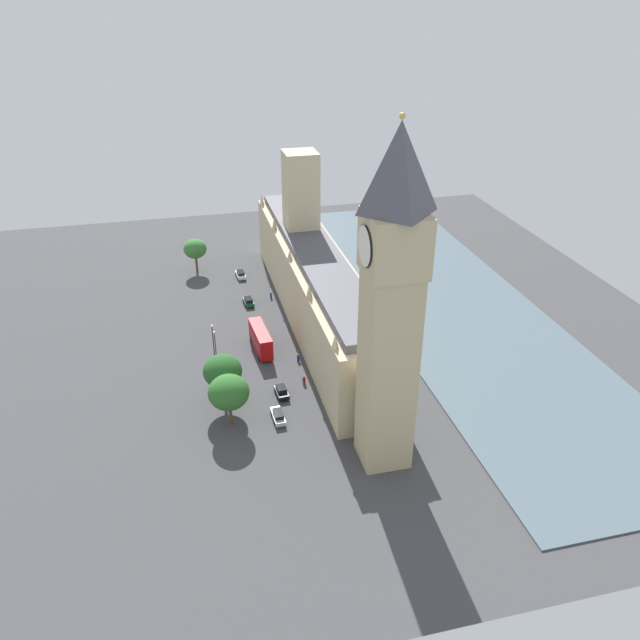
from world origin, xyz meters
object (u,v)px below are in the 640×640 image
Objects in this scene: car_white_leading at (241,274)px; car_silver_by_river_gate at (278,416)px; plane_tree_slot_10 at (229,392)px; pedestrian_under_trees at (298,358)px; plane_tree_far_end at (195,249)px; parliament_building at (315,281)px; pedestrian_kerbside at (271,295)px; street_lamp_slot_12 at (213,334)px; clock_tower at (391,303)px; plane_tree_near_tower at (223,371)px; car_dark_green_midblock at (248,301)px; pedestrian_trailing at (304,380)px; car_black_corner at (282,391)px; double_decker_bus_opposite_hall at (261,339)px; street_lamp_slot_11 at (215,339)px.

car_white_leading and car_silver_by_river_gate have the same top height.
car_silver_by_river_gate is at bearing 173.70° from plane_tree_slot_10.
pedestrian_under_trees is 0.20× the size of plane_tree_far_end.
car_silver_by_river_gate is 0.53× the size of plane_tree_slot_10.
parliament_building is 15.98m from pedestrian_kerbside.
parliament_building is at bearing -155.47° from street_lamp_slot_12.
parliament_building is 49.37m from clock_tower.
pedestrian_kerbside is 41.70m from plane_tree_near_tower.
plane_tree_far_end is (9.89, -21.23, 5.15)m from car_dark_green_midblock.
pedestrian_trailing is (7.64, 24.06, -7.99)m from parliament_building.
car_black_corner is (12.27, 26.79, -7.88)m from parliament_building.
street_lamp_slot_12 is at bearing -7.46° from double_decker_bus_opposite_hall.
plane_tree_near_tower is (15.04, 10.65, 6.05)m from pedestrian_under_trees.
car_dark_green_midblock and car_black_corner have the same top height.
double_decker_bus_opposite_hall is 23.72m from plane_tree_slot_10.
street_lamp_slot_11 is (14.61, 22.88, 3.38)m from pedestrian_kerbside.
clock_tower is 34.12m from car_black_corner.
plane_tree_slot_10 is (14.20, 44.18, 5.57)m from pedestrian_kerbside.
pedestrian_kerbside is 25.05m from plane_tree_far_end.
clock_tower reaches higher than parliament_building.
car_dark_green_midblock is at bearing -78.84° from pedestrian_kerbside.
pedestrian_under_trees is 1.07× the size of pedestrian_kerbside.
plane_tree_near_tower is at bearing -103.90° from car_white_leading.
plane_tree_far_end is (10.68, -57.38, 5.15)m from car_black_corner.
car_black_corner is 6.96m from car_silver_by_river_gate.
plane_tree_slot_10 reaches higher than car_dark_green_midblock.
clock_tower is at bearing 147.86° from plane_tree_slot_10.
plane_tree_near_tower is at bearing 57.57° from double_decker_bus_opposite_hall.
street_lamp_slot_12 is at bearing -62.29° from car_black_corner.
car_white_leading is 0.73× the size of street_lamp_slot_12.
pedestrian_under_trees is 22.58m from plane_tree_slot_10.
pedestrian_trailing is at bearing 138.89° from street_lamp_slot_11.
pedestrian_trailing is (-4.63, -2.74, -0.11)m from car_black_corner.
pedestrian_trailing is at bearing -10.61° from pedestrian_kerbside.
clock_tower reaches higher than plane_tree_near_tower.
pedestrian_kerbside is at bearing 17.02° from car_dark_green_midblock.
plane_tree_far_end is at bearing 95.70° from car_silver_by_river_gate.
plane_tree_near_tower is (9.09, 36.43, 5.92)m from car_dark_green_midblock.
plane_tree_slot_10 is at bearing 93.59° from plane_tree_near_tower.
pedestrian_under_trees is at bearing 66.61° from parliament_building.
plane_tree_near_tower is at bearing 90.80° from plane_tree_far_end.
car_white_leading and car_black_corner have the same top height.
street_lamp_slot_11 reaches higher than double_decker_bus_opposite_hall.
street_lamp_slot_12 reaches higher than pedestrian_kerbside.
car_black_corner is 2.46× the size of pedestrian_under_trees.
clock_tower is 29.68× the size of pedestrian_trailing.
street_lamp_slot_12 is at bearing -88.26° from plane_tree_slot_10.
pedestrian_trailing is (0.54, 7.64, 0.02)m from pedestrian_under_trees.
street_lamp_slot_12 is (0.33, -16.81, -2.19)m from plane_tree_near_tower.
parliament_building is 25.05m from street_lamp_slot_12.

